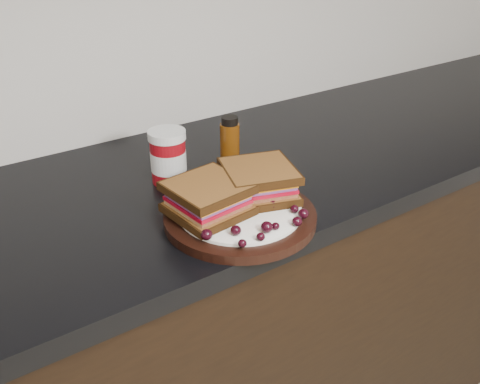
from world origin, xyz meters
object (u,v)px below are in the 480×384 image
at_px(sandwich_left, 208,198).
at_px(condiment_jar, 168,157).
at_px(plate, 240,216).
at_px(oil_bottle, 230,143).

xyz_separation_m(sandwich_left, condiment_jar, (0.02, 0.19, 0.00)).
bearing_deg(plate, condiment_jar, 98.70).
bearing_deg(oil_bottle, sandwich_left, -132.73).
xyz_separation_m(plate, oil_bottle, (0.11, 0.20, 0.05)).
bearing_deg(condiment_jar, plate, -81.30).
distance_m(plate, condiment_jar, 0.22).
distance_m(plate, oil_bottle, 0.23).
relative_size(plate, sandwich_left, 2.18).
bearing_deg(plate, oil_bottle, 61.39).
relative_size(condiment_jar, oil_bottle, 0.96).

